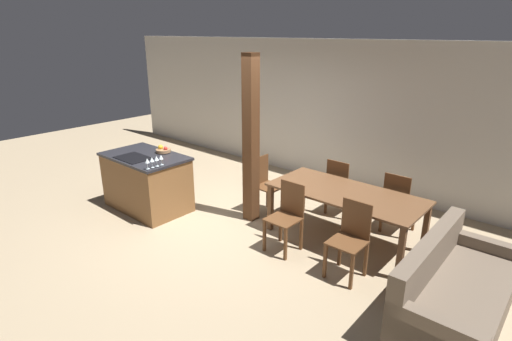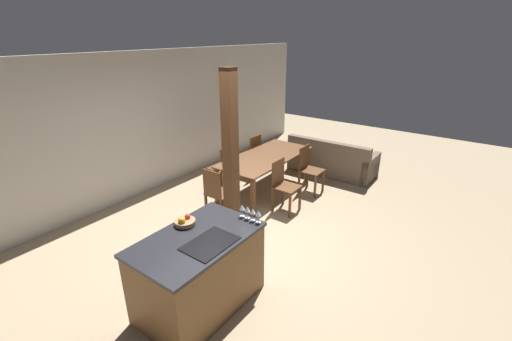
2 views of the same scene
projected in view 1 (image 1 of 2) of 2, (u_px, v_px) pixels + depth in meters
The scene contains 16 objects.
ground_plane at pixel (219, 223), 6.24m from camera, with size 16.00×16.00×0.00m, color #9E896B.
wall_back at pixel (319, 111), 7.75m from camera, with size 11.20×0.08×2.70m.
kitchen_island at pixel (147, 182), 6.62m from camera, with size 1.43×0.89×0.94m.
fruit_bowl at pixel (163, 150), 6.59m from camera, with size 0.24×0.24×0.12m.
wine_glass_near at pixel (147, 161), 5.76m from camera, with size 0.07×0.07×0.16m.
wine_glass_middle at pixel (152, 160), 5.82m from camera, with size 0.07×0.07×0.16m.
wine_glass_far at pixel (156, 159), 5.87m from camera, with size 0.07×0.07×0.16m.
wine_glass_end at pixel (161, 157), 5.93m from camera, with size 0.07×0.07×0.16m.
dining_table at pixel (345, 198), 5.50m from camera, with size 2.11×0.96×0.74m.
dining_chair_near_left at pixel (287, 215), 5.35m from camera, with size 0.40×0.40×0.94m.
dining_chair_near_right at pixel (350, 238), 4.76m from camera, with size 0.40×0.40×0.94m.
dining_chair_far_left at pixel (340, 186), 6.35m from camera, with size 0.40×0.40×0.94m.
dining_chair_far_right at pixel (398, 202), 5.77m from camera, with size 0.40×0.40×0.94m.
dining_chair_head_end at pixel (266, 184), 6.44m from camera, with size 0.40×0.40×0.94m.
couch at pixel (454, 293), 4.12m from camera, with size 0.86×1.90×0.82m.
timber_post at pixel (251, 141), 5.96m from camera, with size 0.19×0.19×2.55m.
Camera 1 is at (4.13, -3.85, 2.84)m, focal length 28.00 mm.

